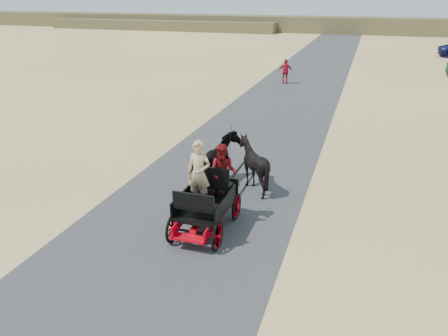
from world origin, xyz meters
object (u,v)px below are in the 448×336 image
(horse_left, at_px, (221,161))
(pedestrian, at_px, (286,71))
(carriage, at_px, (206,217))
(horse_right, at_px, (253,165))

(horse_left, relative_size, pedestrian, 1.16)
(carriage, bearing_deg, horse_right, 79.61)
(carriage, height_order, pedestrian, pedestrian)
(horse_right, distance_m, pedestrian, 18.16)
(carriage, distance_m, horse_left, 3.09)
(horse_left, height_order, horse_right, horse_right)
(horse_right, height_order, pedestrian, pedestrian)
(carriage, height_order, horse_right, horse_right)
(horse_left, xyz_separation_m, horse_right, (1.10, 0.00, 0.00))
(carriage, relative_size, horse_left, 1.20)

